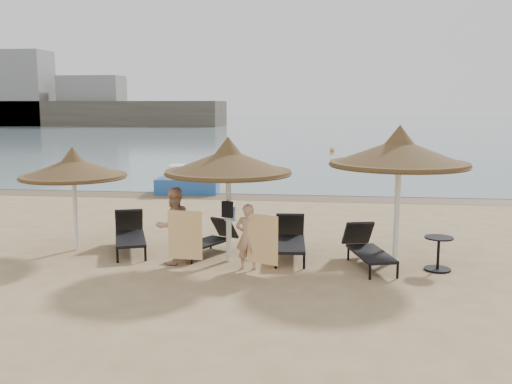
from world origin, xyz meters
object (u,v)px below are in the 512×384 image
lounger_near_left (209,239)px  lounger_far_right (367,248)px  palapa_center (228,162)px  person_left (173,220)px  palapa_left (73,168)px  pedal_boat (187,183)px  palapa_right (399,153)px  side_table (438,255)px  lounger_near_right (290,238)px  person_right (248,231)px  lounger_far_left (130,233)px

lounger_near_left → lounger_far_right: size_ratio=0.89×
palapa_center → person_left: bearing=-162.7°
palapa_left → person_left: bearing=-18.4°
palapa_left → pedal_boat: bearing=86.9°
palapa_right → side_table: palapa_right is taller
palapa_left → person_left: size_ratio=1.28×
palapa_left → palapa_right: 7.77m
lounger_near_left → pedal_boat: (-2.85, 9.19, 0.07)m
palapa_left → lounger_near_right: (5.30, 0.11, -1.63)m
palapa_right → lounger_near_left: bearing=178.8°
palapa_center → pedal_boat: bearing=109.3°
palapa_left → pedal_boat: (0.50, 9.24, -1.62)m
person_left → side_table: bearing=137.7°
person_left → palapa_left: bearing=-62.7°
lounger_near_right → lounger_far_right: (1.77, -0.59, -0.02)m
lounger_far_right → person_left: (-4.34, -0.44, 0.61)m
person_left → person_right: 1.75m
lounger_far_left → lounger_near_left: 2.03m
side_table → palapa_right: bearing=141.3°
palapa_center → lounger_near_right: (1.37, 0.65, -1.88)m
side_table → lounger_near_left: bearing=171.8°
lounger_near_right → person_left: size_ratio=1.04×
lounger_near_left → lounger_near_right: size_ratio=0.88×
palapa_right → person_right: 3.85m
palapa_left → lounger_near_right: size_ratio=1.23×
palapa_center → person_left: (-1.20, -0.37, -1.28)m
lounger_far_left → lounger_near_left: size_ratio=1.18×
lounger_near_right → pedal_boat: size_ratio=0.82×
lounger_near_right → pedal_boat: (-4.80, 9.12, 0.01)m
lounger_near_left → pedal_boat: pedal_boat is taller
person_right → person_left: bearing=-10.9°
pedal_boat → lounger_far_right: bearing=-60.3°
lounger_far_left → person_right: size_ratio=1.29×
lounger_near_left → palapa_right: bearing=26.4°
lounger_far_left → pedal_boat: bearing=74.3°
palapa_left → palapa_right: bearing=-0.3°
palapa_right → lounger_near_left: (-4.41, 0.09, -2.14)m
palapa_right → pedal_boat: bearing=128.0°
pedal_boat → lounger_far_left: bearing=-89.2°
palapa_right → lounger_near_left: size_ratio=1.70×
lounger_far_right → person_right: person_right is taller
palapa_left → palapa_center: size_ratio=0.89×
palapa_right → lounger_far_left: size_ratio=1.44×
person_right → palapa_left: bearing=-17.6°
lounger_near_right → side_table: 3.39m
palapa_right → person_right: palapa_right is taller
lounger_far_left → side_table: size_ratio=2.95×
side_table → pedal_boat: (-8.09, 9.94, 0.08)m
person_right → palapa_right: bearing=-164.8°
lounger_near_left → person_left: (-0.61, -0.96, 0.65)m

